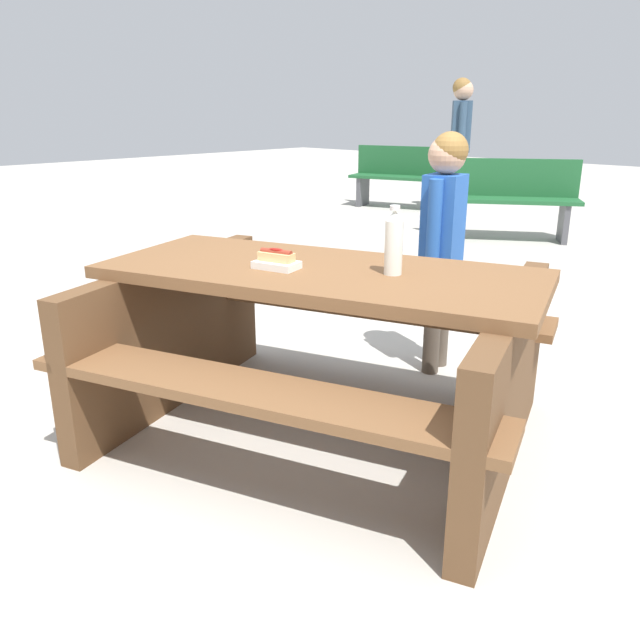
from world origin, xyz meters
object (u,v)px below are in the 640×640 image
at_px(park_bench_near, 507,197).
at_px(hotdog_tray, 276,261).
at_px(soda_bottle, 394,243).
at_px(park_bench_mid, 404,176).
at_px(picnic_table, 320,338).
at_px(child_in_coat, 443,223).
at_px(bystander_adult, 461,127).

bearing_deg(park_bench_near, hotdog_tray, 106.90).
height_order(soda_bottle, park_bench_mid, soda_bottle).
relative_size(hotdog_tray, park_bench_near, 0.14).
relative_size(picnic_table, park_bench_mid, 1.39).
bearing_deg(soda_bottle, child_in_coat, -69.40).
bearing_deg(child_in_coat, park_bench_near, -67.27).
distance_m(soda_bottle, hotdog_tray, 0.48).
distance_m(child_in_coat, park_bench_near, 3.94).
bearing_deg(park_bench_mid, picnic_table, 123.25).
bearing_deg(park_bench_mid, child_in_coat, 128.02).
bearing_deg(park_bench_mid, bystander_adult, -153.15).
height_order(picnic_table, soda_bottle, soda_bottle).
bearing_deg(hotdog_tray, picnic_table, -133.96).
relative_size(park_bench_mid, bystander_adult, 0.89).
bearing_deg(soda_bottle, hotdog_tray, 31.81).
xyz_separation_m(park_bench_mid, bystander_adult, (-0.67, -0.34, 0.67)).
distance_m(picnic_table, park_bench_near, 4.84).
height_order(picnic_table, park_bench_mid, park_bench_mid).
distance_m(child_in_coat, bystander_adult, 5.90).
bearing_deg(hotdog_tray, soda_bottle, -148.19).
relative_size(soda_bottle, park_bench_near, 0.18).
bearing_deg(park_bench_mid, soda_bottle, 125.76).
height_order(child_in_coat, park_bench_mid, child_in_coat).
distance_m(hotdog_tray, child_in_coat, 1.10).
distance_m(park_bench_mid, bystander_adult, 1.00).
xyz_separation_m(child_in_coat, bystander_adult, (3.03, -5.06, 0.31)).
relative_size(soda_bottle, park_bench_mid, 0.17).
xyz_separation_m(soda_bottle, park_bench_near, (1.83, -4.47, -0.43)).
bearing_deg(hotdog_tray, park_bench_near, -73.10).
height_order(hotdog_tray, park_bench_near, park_bench_near).
bearing_deg(picnic_table, soda_bottle, -156.43).
relative_size(child_in_coat, park_bench_near, 0.85).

